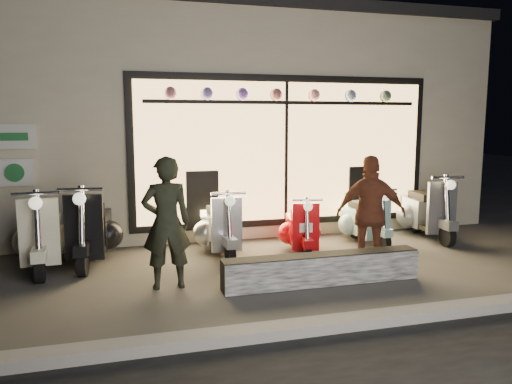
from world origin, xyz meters
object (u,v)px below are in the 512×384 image
(graffiti_barrier, at_px, (322,269))
(woman, at_px, (371,214))
(scooter_silver, at_px, (219,227))
(man, at_px, (166,223))
(scooter_red, at_px, (301,229))

(graffiti_barrier, bearing_deg, woman, 22.93)
(scooter_silver, height_order, woman, woman)
(man, distance_m, woman, 2.81)
(graffiti_barrier, xyz_separation_m, man, (-1.93, 0.41, 0.63))
(graffiti_barrier, xyz_separation_m, woman, (0.88, 0.37, 0.61))
(woman, bearing_deg, scooter_silver, -20.84)
(scooter_silver, xyz_separation_m, woman, (1.84, -1.52, 0.40))
(man, xyz_separation_m, woman, (2.81, -0.03, -0.02))
(scooter_silver, relative_size, woman, 0.88)
(woman, bearing_deg, graffiti_barrier, 41.67)
(scooter_silver, distance_m, woman, 2.42)
(scooter_red, distance_m, man, 2.59)
(graffiti_barrier, bearing_deg, scooter_red, 78.99)
(graffiti_barrier, relative_size, scooter_red, 2.03)
(graffiti_barrier, distance_m, scooter_red, 1.65)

